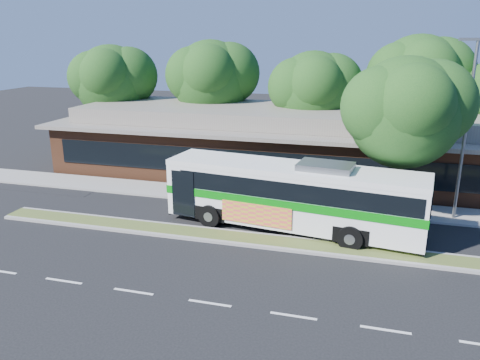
{
  "coord_description": "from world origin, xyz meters",
  "views": [
    {
      "loc": [
        4.93,
        -18.83,
        9.03
      ],
      "look_at": [
        -1.24,
        3.53,
        2.0
      ],
      "focal_mm": 35.0,
      "sensor_mm": 36.0,
      "label": 1
    }
  ],
  "objects": [
    {
      "name": "plaza_building",
      "position": [
        0.0,
        12.99,
        2.13
      ],
      "size": [
        33.2,
        11.2,
        4.45
      ],
      "color": "brown",
      "rests_on": "ground"
    },
    {
      "name": "tree_bg_d",
      "position": [
        8.45,
        16.15,
        6.42
      ],
      "size": [
        6.91,
        6.2,
        9.37
      ],
      "color": "black",
      "rests_on": "ground"
    },
    {
      "name": "tree_bg_b",
      "position": [
        -6.57,
        16.14,
        6.14
      ],
      "size": [
        6.69,
        6.0,
        9.0
      ],
      "color": "black",
      "rests_on": "ground"
    },
    {
      "name": "lamp_post",
      "position": [
        9.56,
        6.0,
        4.9
      ],
      "size": [
        0.93,
        0.18,
        9.07
      ],
      "color": "slate",
      "rests_on": "ground"
    },
    {
      "name": "parking_lot",
      "position": [
        -18.0,
        10.0,
        0.01
      ],
      "size": [
        14.0,
        12.0,
        0.01
      ],
      "primitive_type": "cube",
      "color": "black",
      "rests_on": "ground"
    },
    {
      "name": "transit_bus",
      "position": [
        1.72,
        2.51,
        1.96
      ],
      "size": [
        12.75,
        4.34,
        3.51
      ],
      "rotation": [
        0.0,
        0.0,
        -0.13
      ],
      "color": "white",
      "rests_on": "ground"
    },
    {
      "name": "sidewalk",
      "position": [
        0.0,
        6.4,
        0.06
      ],
      "size": [
        44.0,
        2.6,
        0.12
      ],
      "primitive_type": "cube",
      "color": "gray",
      "rests_on": "ground"
    },
    {
      "name": "tree_bg_c",
      "position": [
        1.4,
        15.13,
        5.59
      ],
      "size": [
        6.24,
        5.6,
        8.26
      ],
      "color": "black",
      "rests_on": "ground"
    },
    {
      "name": "tree_bg_a",
      "position": [
        -14.58,
        15.14,
        5.87
      ],
      "size": [
        6.47,
        5.8,
        8.63
      ],
      "color": "black",
      "rests_on": "ground"
    },
    {
      "name": "sedan",
      "position": [
        -10.94,
        9.73,
        0.64
      ],
      "size": [
        4.68,
        2.53,
        1.29
      ],
      "primitive_type": "imported",
      "rotation": [
        0.0,
        0.0,
        1.74
      ],
      "color": "#A6A9AD",
      "rests_on": "ground"
    },
    {
      "name": "sidewalk_tree",
      "position": [
        7.01,
        5.43,
        5.68
      ],
      "size": [
        6.12,
        5.49,
        8.29
      ],
      "color": "black",
      "rests_on": "ground"
    },
    {
      "name": "ground",
      "position": [
        0.0,
        0.0,
        0.0
      ],
      "size": [
        120.0,
        120.0,
        0.0
      ],
      "primitive_type": "plane",
      "color": "black",
      "rests_on": "ground"
    },
    {
      "name": "median_strip",
      "position": [
        0.0,
        0.6,
        0.07
      ],
      "size": [
        26.0,
        1.1,
        0.15
      ],
      "primitive_type": "cube",
      "color": "#4E5B26",
      "rests_on": "ground"
    }
  ]
}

